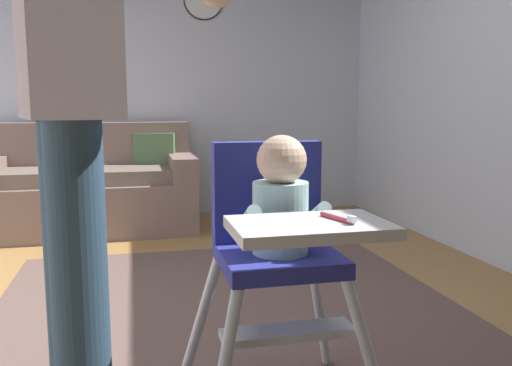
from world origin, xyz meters
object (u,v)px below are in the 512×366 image
adult_standing (70,104)px  wall_clock (203,0)px  high_chair (279,228)px  couch (91,189)px

adult_standing → wall_clock: 3.72m
high_chair → wall_clock: bearing=176.0°
couch → wall_clock: wall_clock is taller
adult_standing → couch: bearing=79.5°
wall_clock → couch: bearing=-154.6°
high_chair → wall_clock: (0.23, 3.36, 1.33)m
high_chair → adult_standing: (-0.58, -0.15, 0.38)m
high_chair → wall_clock: 3.62m
adult_standing → wall_clock: bearing=62.8°
adult_standing → high_chair: bearing=-0.2°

